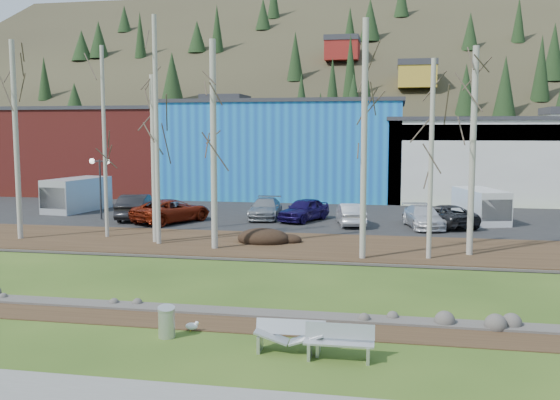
% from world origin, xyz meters
% --- Properties ---
extents(ground, '(200.00, 200.00, 0.00)m').
position_xyz_m(ground, '(0.00, 0.00, 0.00)').
color(ground, '#2C4815').
rests_on(ground, ground).
extents(dirt_strip, '(80.00, 1.80, 0.03)m').
position_xyz_m(dirt_strip, '(0.00, 2.10, 0.01)').
color(dirt_strip, '#382616').
rests_on(dirt_strip, ground).
extents(near_bank_rocks, '(80.00, 0.80, 0.50)m').
position_xyz_m(near_bank_rocks, '(0.00, 3.10, 0.00)').
color(near_bank_rocks, '#47423D').
rests_on(near_bank_rocks, ground).
extents(river, '(80.00, 8.00, 0.90)m').
position_xyz_m(river, '(0.00, 7.20, 0.00)').
color(river, '#121932').
rests_on(river, ground).
extents(far_bank_rocks, '(80.00, 0.80, 0.46)m').
position_xyz_m(far_bank_rocks, '(0.00, 11.30, 0.00)').
color(far_bank_rocks, '#47423D').
rests_on(far_bank_rocks, ground).
extents(far_bank, '(80.00, 7.00, 0.15)m').
position_xyz_m(far_bank, '(0.00, 14.50, 0.07)').
color(far_bank, '#382616').
rests_on(far_bank, ground).
extents(parking_lot, '(80.00, 14.00, 0.14)m').
position_xyz_m(parking_lot, '(0.00, 25.00, 0.07)').
color(parking_lot, black).
rests_on(parking_lot, ground).
extents(building_brick, '(16.32, 12.24, 7.80)m').
position_xyz_m(building_brick, '(-24.00, 39.00, 3.91)').
color(building_brick, maroon).
rests_on(building_brick, ground).
extents(building_blue, '(20.40, 12.24, 8.30)m').
position_xyz_m(building_blue, '(-6.00, 39.00, 4.16)').
color(building_blue, blue).
rests_on(building_blue, ground).
extents(building_white, '(18.36, 12.24, 6.80)m').
position_xyz_m(building_white, '(12.00, 38.98, 3.41)').
color(building_white, silver).
rests_on(building_white, ground).
extents(hillside, '(160.00, 72.00, 35.00)m').
position_xyz_m(hillside, '(0.00, 84.00, 17.50)').
color(hillside, '#2E291B').
rests_on(hillside, ground).
extents(bench_intact, '(1.77, 0.57, 0.88)m').
position_xyz_m(bench_intact, '(2.39, -0.22, 0.44)').
color(bench_intact, silver).
rests_on(bench_intact, ground).
extents(bench_damaged, '(1.84, 0.66, 0.81)m').
position_xyz_m(bench_damaged, '(1.07, 0.08, 0.41)').
color(bench_damaged, silver).
rests_on(bench_damaged, ground).
extents(litter_bin, '(0.62, 0.62, 0.80)m').
position_xyz_m(litter_bin, '(-2.49, 0.55, 0.40)').
color(litter_bin, silver).
rests_on(litter_bin, ground).
extents(seagull, '(0.44, 0.20, 0.31)m').
position_xyz_m(seagull, '(-1.95, 1.14, 0.17)').
color(seagull, gold).
rests_on(seagull, ground).
extents(dirt_mound, '(2.65, 1.87, 0.52)m').
position_xyz_m(dirt_mound, '(-2.84, 14.83, 0.41)').
color(dirt_mound, black).
rests_on(dirt_mound, far_bank).
extents(birch_0, '(0.26, 0.26, 10.16)m').
position_xyz_m(birch_0, '(-15.55, 13.59, 5.23)').
color(birch_0, beige).
rests_on(birch_0, far_bank).
extents(birch_1, '(0.19, 0.19, 9.95)m').
position_xyz_m(birch_1, '(-11.34, 14.94, 5.12)').
color(birch_1, beige).
rests_on(birch_1, far_bank).
extents(birch_2, '(0.31, 0.31, 8.33)m').
position_xyz_m(birch_2, '(-8.22, 13.98, 4.32)').
color(birch_2, beige).
rests_on(birch_2, far_bank).
extents(birch_3, '(0.23, 0.23, 11.13)m').
position_xyz_m(birch_3, '(-7.88, 13.52, 5.71)').
color(birch_3, beige).
rests_on(birch_3, far_bank).
extents(birch_4, '(0.30, 0.30, 9.80)m').
position_xyz_m(birch_4, '(-4.79, 12.84, 5.05)').
color(birch_4, beige).
rests_on(birch_4, far_bank).
extents(birch_5, '(0.21, 0.21, 8.66)m').
position_xyz_m(birch_5, '(5.15, 12.32, 4.48)').
color(birch_5, beige).
rests_on(birch_5, far_bank).
extents(birch_6, '(0.27, 0.27, 10.34)m').
position_xyz_m(birch_6, '(2.29, 11.82, 5.32)').
color(birch_6, beige).
rests_on(birch_6, far_bank).
extents(birch_7, '(0.28, 0.28, 9.29)m').
position_xyz_m(birch_7, '(7.01, 13.50, 4.79)').
color(birch_7, beige).
rests_on(birch_7, far_bank).
extents(street_lamp, '(1.46, 0.53, 3.86)m').
position_xyz_m(street_lamp, '(-14.70, 20.95, 3.18)').
color(street_lamp, '#262628').
rests_on(street_lamp, parking_lot).
extents(car_0, '(2.44, 4.20, 1.34)m').
position_xyz_m(car_0, '(-10.30, 21.42, 0.81)').
color(car_0, '#BDBEBF').
rests_on(car_0, parking_lot).
extents(car_1, '(2.55, 5.07, 1.60)m').
position_xyz_m(car_1, '(-12.53, 21.49, 0.94)').
color(car_1, black).
rests_on(car_1, parking_lot).
extents(car_2, '(4.49, 5.70, 1.44)m').
position_xyz_m(car_2, '(-9.84, 20.55, 0.86)').
color(car_2, maroon).
rests_on(car_2, parking_lot).
extents(car_3, '(2.15, 4.61, 1.30)m').
position_xyz_m(car_3, '(-4.55, 23.27, 0.79)').
color(car_3, gray).
rests_on(car_3, parking_lot).
extents(car_4, '(3.13, 4.48, 1.42)m').
position_xyz_m(car_4, '(-1.95, 22.64, 0.85)').
color(car_4, '#180E49').
rests_on(car_4, parking_lot).
extents(car_5, '(2.15, 4.20, 1.32)m').
position_xyz_m(car_5, '(1.04, 21.46, 0.80)').
color(car_5, silver).
rests_on(car_5, parking_lot).
extents(car_6, '(4.09, 5.11, 1.29)m').
position_xyz_m(car_6, '(6.48, 21.97, 0.79)').
color(car_6, '#232326').
rests_on(car_6, parking_lot).
extents(car_7, '(2.68, 4.68, 1.28)m').
position_xyz_m(car_7, '(5.23, 21.21, 0.78)').
color(car_7, silver).
rests_on(car_7, parking_lot).
extents(van_white, '(3.16, 4.99, 2.03)m').
position_xyz_m(van_white, '(8.83, 24.03, 1.15)').
color(van_white, white).
rests_on(van_white, parking_lot).
extents(van_grey, '(2.91, 5.50, 2.29)m').
position_xyz_m(van_grey, '(-18.37, 24.40, 1.29)').
color(van_grey, '#B9BBBE').
rests_on(van_grey, parking_lot).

